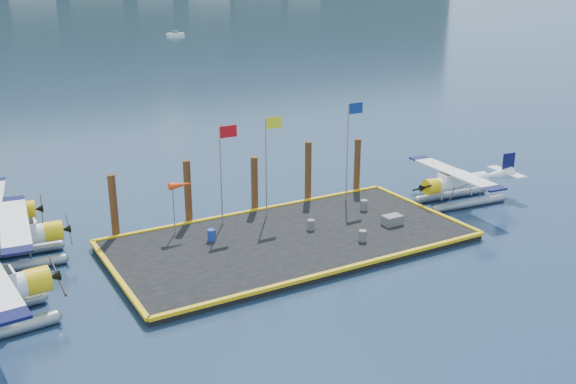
% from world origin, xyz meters
% --- Properties ---
extents(ground, '(4000.00, 4000.00, 0.00)m').
position_xyz_m(ground, '(0.00, 0.00, 0.00)').
color(ground, '#162443').
rests_on(ground, ground).
extents(dock, '(20.00, 10.00, 0.40)m').
position_xyz_m(dock, '(0.00, 0.00, 0.20)').
color(dock, black).
rests_on(dock, ground).
extents(dock_bumpers, '(20.25, 10.25, 0.18)m').
position_xyz_m(dock_bumpers, '(0.00, 0.00, 0.49)').
color(dock_bumpers, gold).
rests_on(dock_bumpers, dock).
extents(seaplane_b, '(8.12, 8.95, 3.17)m').
position_xyz_m(seaplane_b, '(-14.21, 4.94, 1.38)').
color(seaplane_b, gray).
rests_on(seaplane_b, ground).
extents(seaplane_d, '(7.79, 8.59, 3.04)m').
position_xyz_m(seaplane_d, '(13.25, 0.49, 1.33)').
color(seaplane_d, gray).
rests_on(seaplane_d, ground).
extents(drum_0, '(0.47, 0.47, 0.67)m').
position_xyz_m(drum_0, '(-4.07, 1.79, 0.73)').
color(drum_0, navy).
rests_on(drum_0, dock).
extents(drum_1, '(0.45, 0.45, 0.63)m').
position_xyz_m(drum_1, '(3.27, -2.49, 0.72)').
color(drum_1, '#57565B').
rests_on(drum_1, dock).
extents(drum_2, '(0.43, 0.43, 0.61)m').
position_xyz_m(drum_2, '(1.67, 0.45, 0.70)').
color(drum_2, '#57565B').
rests_on(drum_2, dock).
extents(drum_4, '(0.47, 0.47, 0.66)m').
position_xyz_m(drum_4, '(6.38, 1.64, 0.73)').
color(drum_4, '#57565B').
rests_on(drum_4, dock).
extents(crate, '(1.14, 0.76, 0.57)m').
position_xyz_m(crate, '(6.35, -1.29, 0.69)').
color(crate, '#57565B').
rests_on(crate, dock).
extents(flagpole_red, '(1.14, 0.08, 6.00)m').
position_xyz_m(flagpole_red, '(-2.29, 3.80, 4.40)').
color(flagpole_red, gray).
rests_on(flagpole_red, dock).
extents(flagpole_yellow, '(1.14, 0.08, 6.20)m').
position_xyz_m(flagpole_yellow, '(0.70, 3.80, 4.51)').
color(flagpole_yellow, gray).
rests_on(flagpole_yellow, dock).
extents(flagpole_blue, '(1.14, 0.08, 6.50)m').
position_xyz_m(flagpole_blue, '(6.70, 3.80, 4.69)').
color(flagpole_blue, gray).
rests_on(flagpole_blue, dock).
extents(windsock, '(1.40, 0.44, 3.12)m').
position_xyz_m(windsock, '(-5.03, 3.80, 3.23)').
color(windsock, gray).
rests_on(windsock, dock).
extents(piling_0, '(0.44, 0.44, 4.00)m').
position_xyz_m(piling_0, '(-8.50, 5.40, 2.00)').
color(piling_0, '#412512').
rests_on(piling_0, ground).
extents(piling_1, '(0.44, 0.44, 4.20)m').
position_xyz_m(piling_1, '(-4.00, 5.40, 2.10)').
color(piling_1, '#412512').
rests_on(piling_1, ground).
extents(piling_2, '(0.44, 0.44, 3.80)m').
position_xyz_m(piling_2, '(0.50, 5.40, 1.90)').
color(piling_2, '#412512').
rests_on(piling_2, ground).
extents(piling_3, '(0.44, 0.44, 4.30)m').
position_xyz_m(piling_3, '(4.50, 5.40, 2.15)').
color(piling_3, '#412512').
rests_on(piling_3, ground).
extents(piling_4, '(0.44, 0.44, 4.00)m').
position_xyz_m(piling_4, '(8.50, 5.40, 2.00)').
color(piling_4, '#412512').
rests_on(piling_4, ground).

